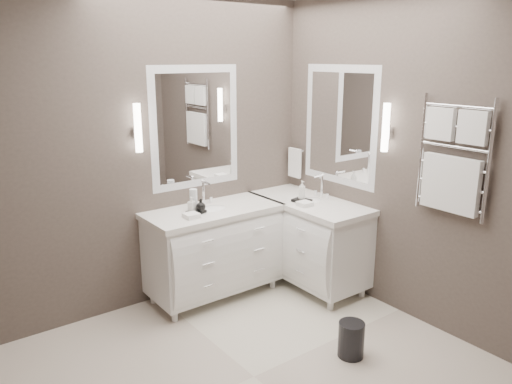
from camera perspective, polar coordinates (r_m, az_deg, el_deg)
floor at (r=3.73m, az=-0.24°, el=-20.41°), size 3.20×3.00×0.01m
wall_back at (r=4.41m, az=-12.02°, el=4.20°), size 3.20×0.01×2.70m
wall_front at (r=2.19m, az=24.18°, el=-8.10°), size 3.20×0.01×2.70m
wall_right at (r=4.27m, az=17.35°, el=3.48°), size 0.01×3.00×2.70m
vanity_back at (r=4.62m, az=-4.85°, el=-6.21°), size 1.24×0.59×0.97m
vanity_right at (r=4.87m, az=6.00°, el=-5.07°), size 0.59×1.24×0.97m
mirror_back at (r=4.57m, az=-6.92°, el=7.34°), size 0.90×0.02×1.10m
mirror_right at (r=4.73m, az=9.55°, el=7.50°), size 0.02×0.90×1.10m
sconce_back at (r=4.25m, az=-13.34°, el=7.03°), size 0.06×0.06×0.40m
sconce_right at (r=4.30m, az=14.60°, el=7.04°), size 0.06×0.06×0.40m
towel_bar_corner at (r=5.16m, az=4.45°, el=3.42°), size 0.03×0.22×0.30m
towel_ladder at (r=4.00m, az=21.54°, el=2.98°), size 0.06×0.58×0.90m
waste_bin at (r=3.93m, az=10.82°, el=-16.22°), size 0.26×0.26×0.27m
amenity_tray_back at (r=4.37m, az=-6.85°, el=-2.28°), size 0.18×0.15×0.02m
amenity_tray_right at (r=4.70m, az=5.25°, el=-0.98°), size 0.16×0.19×0.02m
water_bottle at (r=4.42m, az=-7.15°, el=-0.91°), size 0.09×0.09×0.20m
soap_bottle_a at (r=4.35m, az=-7.35°, el=-1.37°), size 0.07×0.07×0.12m
soap_bottle_b at (r=4.34m, az=-6.33°, el=-1.48°), size 0.11×0.11×0.11m
soap_bottle_c at (r=4.67m, az=5.28°, el=0.21°), size 0.08×0.08×0.18m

